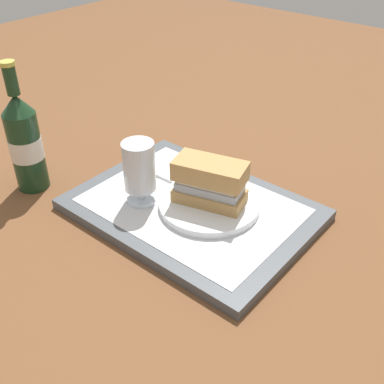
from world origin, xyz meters
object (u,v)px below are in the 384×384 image
plate (209,204)px  beer_bottle (25,142)px  sandwich (208,181)px  beer_glass (139,170)px

plate → beer_bottle: bearing=23.5°
sandwich → beer_glass: 0.13m
plate → sandwich: sandwich is taller
plate → beer_bottle: beer_bottle is taller
sandwich → beer_glass: size_ratio=1.14×
beer_glass → beer_bottle: bearing=19.8°
sandwich → beer_glass: beer_glass is taller
plate → beer_bottle: size_ratio=0.71×
beer_glass → sandwich: bearing=-149.2°
plate → sandwich: bearing=15.9°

